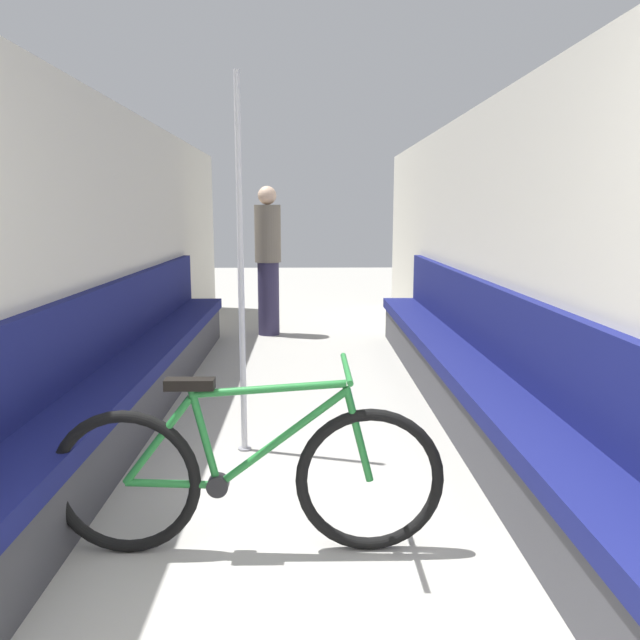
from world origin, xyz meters
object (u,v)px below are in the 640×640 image
object	(u,v)px
bench_seat_row_right	(465,372)
bicycle	(248,476)
bench_seat_row_left	(134,374)
passenger_standing	(268,259)
grab_pole_near	(241,274)

from	to	relation	value
bench_seat_row_right	bicycle	bearing A→B (deg)	-127.43
bench_seat_row_left	passenger_standing	distance (m)	3.11
bench_seat_row_left	passenger_standing	size ratio (longest dim) A/B	3.29
bench_seat_row_left	bench_seat_row_right	size ratio (longest dim) A/B	1.00
passenger_standing	bicycle	bearing A→B (deg)	-173.55
passenger_standing	bench_seat_row_right	bearing A→B (deg)	-148.32
bicycle	grab_pole_near	xyz separation A→B (m)	(-0.13, 1.14, 0.73)
bicycle	passenger_standing	xyz separation A→B (m)	(-0.20, 4.73, 0.55)
grab_pole_near	passenger_standing	distance (m)	3.59
bench_seat_row_right	passenger_standing	world-z (taller)	passenger_standing
grab_pole_near	bench_seat_row_left	bearing A→B (deg)	142.75
bench_seat_row_left	bench_seat_row_right	xyz separation A→B (m)	(2.31, 0.00, 0.00)
bench_seat_row_left	bicycle	xyz separation A→B (m)	(0.95, -1.77, 0.02)
bench_seat_row_left	passenger_standing	bearing A→B (deg)	75.65
bench_seat_row_right	bench_seat_row_left	bearing A→B (deg)	180.00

